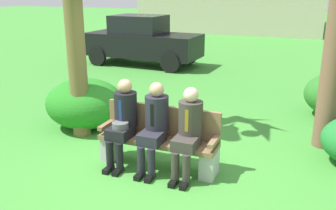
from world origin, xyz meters
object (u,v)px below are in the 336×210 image
seated_man_middle (154,123)px  parked_car_near (142,41)px  seated_man_left (123,118)px  seated_man_right (188,128)px  park_bench (159,139)px  shrub_far_lawn (85,103)px

seated_man_middle → parked_car_near: bearing=117.1°
seated_man_left → parked_car_near: parked_car_near is taller
seated_man_middle → parked_car_near: size_ratio=0.33×
seated_man_right → parked_car_near: bearing=120.4°
park_bench → seated_man_middle: seated_man_middle is taller
seated_man_left → seated_man_middle: size_ratio=1.00×
shrub_far_lawn → parked_car_near: size_ratio=0.38×
seated_man_left → seated_man_right: (1.02, 0.00, -0.01)m
park_bench → parked_car_near: (-3.58, 6.83, 0.42)m
seated_man_middle → seated_man_right: 0.51m
park_bench → seated_man_right: (0.49, -0.13, 0.29)m
seated_man_middle → shrub_far_lawn: bearing=150.4°
parked_car_near → seated_man_middle: bearing=-62.9°
seated_man_left → seated_man_right: seated_man_left is taller
shrub_far_lawn → park_bench: bearing=-26.5°
park_bench → shrub_far_lawn: size_ratio=1.19×
shrub_far_lawn → parked_car_near: bearing=105.6°
seated_man_right → parked_car_near: parked_car_near is taller
seated_man_left → parked_car_near: (-3.06, 6.96, 0.12)m
park_bench → seated_man_right: bearing=-14.5°
shrub_far_lawn → parked_car_near: 6.10m
seated_man_middle → park_bench: bearing=81.3°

